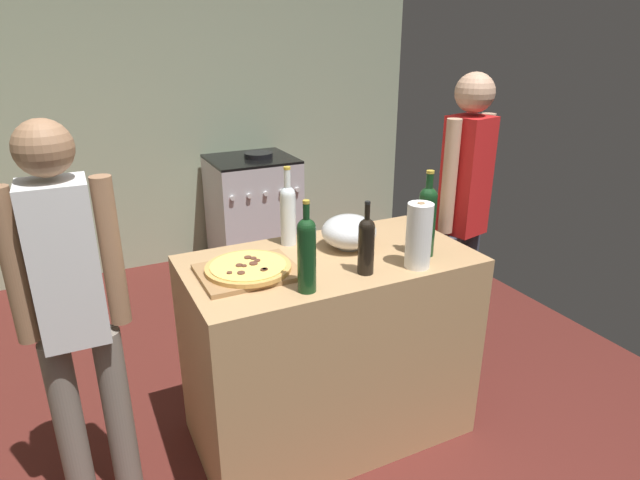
% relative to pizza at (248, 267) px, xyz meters
% --- Properties ---
extents(ground_plane, '(4.42, 3.75, 0.02)m').
position_rel_pizza_xyz_m(ground_plane, '(0.17, 0.91, -0.97)').
color(ground_plane, '#511E19').
extents(kitchen_wall_rear, '(4.42, 0.10, 2.60)m').
position_rel_pizza_xyz_m(kitchen_wall_rear, '(0.17, 2.54, 0.34)').
color(kitchen_wall_rear, '#99A889').
rests_on(kitchen_wall_rear, ground_plane).
extents(counter, '(1.28, 0.68, 0.93)m').
position_rel_pizza_xyz_m(counter, '(0.38, 0.00, -0.50)').
color(counter, tan).
rests_on(counter, ground_plane).
extents(cutting_board, '(0.40, 0.32, 0.02)m').
position_rel_pizza_xyz_m(cutting_board, '(-0.00, 0.00, -0.02)').
color(cutting_board, '#9E7247').
rests_on(cutting_board, counter).
extents(pizza, '(0.35, 0.35, 0.03)m').
position_rel_pizza_xyz_m(pizza, '(0.00, 0.00, 0.00)').
color(pizza, tan).
rests_on(pizza, cutting_board).
extents(mixing_bowl, '(0.25, 0.25, 0.16)m').
position_rel_pizza_xyz_m(mixing_bowl, '(0.51, 0.07, 0.05)').
color(mixing_bowl, '#B2B2B7').
rests_on(mixing_bowl, counter).
extents(paper_towel_roll, '(0.11, 0.11, 0.28)m').
position_rel_pizza_xyz_m(paper_towel_roll, '(0.67, -0.24, 0.11)').
color(paper_towel_roll, white).
rests_on(paper_towel_roll, counter).
extents(wine_bottle_green, '(0.07, 0.07, 0.31)m').
position_rel_pizza_xyz_m(wine_bottle_green, '(0.44, -0.20, 0.10)').
color(wine_bottle_green, black).
rests_on(wine_bottle_green, counter).
extents(wine_bottle_amber, '(0.07, 0.07, 0.36)m').
position_rel_pizza_xyz_m(wine_bottle_amber, '(0.15, -0.24, 0.13)').
color(wine_bottle_amber, '#143819').
rests_on(wine_bottle_amber, counter).
extents(wine_bottle_clear, '(0.07, 0.07, 0.37)m').
position_rel_pizza_xyz_m(wine_bottle_clear, '(0.28, 0.24, 0.13)').
color(wine_bottle_clear, silver).
rests_on(wine_bottle_clear, counter).
extents(wine_bottle_dark, '(0.08, 0.08, 0.39)m').
position_rel_pizza_xyz_m(wine_bottle_dark, '(0.77, -0.15, 0.14)').
color(wine_bottle_dark, '#143819').
rests_on(wine_bottle_dark, counter).
extents(stove, '(0.67, 0.64, 0.96)m').
position_rel_pizza_xyz_m(stove, '(0.75, 2.14, -0.50)').
color(stove, '#B7B7BC').
rests_on(stove, ground_plane).
extents(person_in_stripes, '(0.39, 0.20, 1.61)m').
position_rel_pizza_xyz_m(person_in_stripes, '(-0.67, 0.02, -0.04)').
color(person_in_stripes, slate).
rests_on(person_in_stripes, ground_plane).
extents(person_in_red, '(0.35, 0.24, 1.68)m').
position_rel_pizza_xyz_m(person_in_red, '(1.30, 0.22, 0.00)').
color(person_in_red, '#383D4C').
rests_on(person_in_red, ground_plane).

